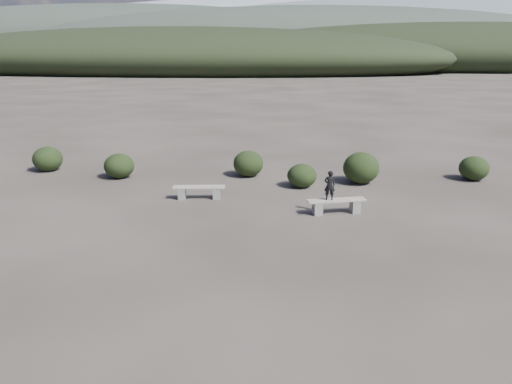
# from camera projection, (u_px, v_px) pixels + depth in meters

# --- Properties ---
(ground) EXTENTS (1200.00, 1200.00, 0.00)m
(ground) POSITION_uv_depth(u_px,v_px,m) (238.00, 285.00, 10.92)
(ground) COLOR #302A25
(ground) RESTS_ON ground
(bench_left) EXTENTS (1.81, 0.58, 0.44)m
(bench_left) POSITION_uv_depth(u_px,v_px,m) (199.00, 191.00, 16.99)
(bench_left) COLOR gray
(bench_left) RESTS_ON ground
(bench_right) EXTENTS (1.87, 0.84, 0.46)m
(bench_right) POSITION_uv_depth(u_px,v_px,m) (336.00, 205.00, 15.49)
(bench_right) COLOR gray
(bench_right) RESTS_ON ground
(seated_person) EXTENTS (0.36, 0.26, 0.93)m
(seated_person) POSITION_uv_depth(u_px,v_px,m) (330.00, 185.00, 15.27)
(seated_person) COLOR black
(seated_person) RESTS_ON bench_right
(shrub_a) EXTENTS (1.18, 1.18, 0.97)m
(shrub_a) POSITION_uv_depth(u_px,v_px,m) (119.00, 166.00, 19.66)
(shrub_a) COLOR black
(shrub_a) RESTS_ON ground
(shrub_b) EXTENTS (1.20, 1.20, 1.03)m
(shrub_b) POSITION_uv_depth(u_px,v_px,m) (248.00, 164.00, 19.90)
(shrub_b) COLOR black
(shrub_b) RESTS_ON ground
(shrub_c) EXTENTS (1.09, 1.09, 0.87)m
(shrub_c) POSITION_uv_depth(u_px,v_px,m) (302.00, 176.00, 18.37)
(shrub_c) COLOR black
(shrub_c) RESTS_ON ground
(shrub_d) EXTENTS (1.36, 1.36, 1.19)m
(shrub_d) POSITION_uv_depth(u_px,v_px,m) (361.00, 168.00, 18.86)
(shrub_d) COLOR black
(shrub_d) RESTS_ON ground
(shrub_e) EXTENTS (1.12, 1.12, 0.94)m
(shrub_e) POSITION_uv_depth(u_px,v_px,m) (474.00, 168.00, 19.33)
(shrub_e) COLOR black
(shrub_e) RESTS_ON ground
(shrub_f) EXTENTS (1.20, 1.20, 1.02)m
(shrub_f) POSITION_uv_depth(u_px,v_px,m) (48.00, 159.00, 20.75)
(shrub_f) COLOR black
(shrub_f) RESTS_ON ground
(mountain_ridges) EXTENTS (500.00, 400.00, 56.00)m
(mountain_ridges) POSITION_uv_depth(u_px,v_px,m) (292.00, 37.00, 332.45)
(mountain_ridges) COLOR black
(mountain_ridges) RESTS_ON ground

